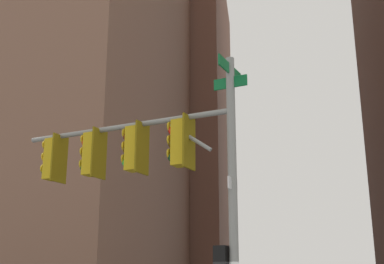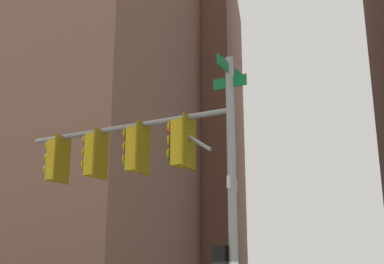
% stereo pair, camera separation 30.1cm
% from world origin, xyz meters
% --- Properties ---
extents(signal_pole_assembly, '(2.33, 5.45, 6.72)m').
position_xyz_m(signal_pole_assembly, '(0.81, 2.07, 4.62)').
color(signal_pole_assembly, gray).
rests_on(signal_pole_assembly, ground_plane).
extents(building_brick_farside, '(23.87, 14.09, 39.44)m').
position_xyz_m(building_brick_farside, '(48.55, 10.43, 19.72)').
color(building_brick_farside, brown).
rests_on(building_brick_farside, ground_plane).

